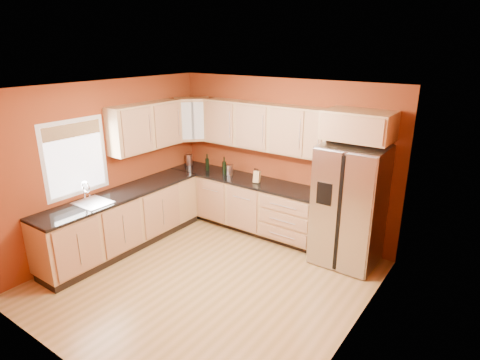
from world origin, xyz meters
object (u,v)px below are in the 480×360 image
(canister_left, at_px, (189,160))
(knife_block, at_px, (257,177))
(refrigerator, at_px, (349,206))
(soap_dispenser, at_px, (315,189))
(wine_bottle_a, at_px, (207,162))

(canister_left, height_order, knife_block, canister_left)
(canister_left, xyz_separation_m, knife_block, (1.60, -0.10, -0.00))
(refrigerator, xyz_separation_m, canister_left, (-3.20, 0.11, 0.13))
(refrigerator, relative_size, soap_dispenser, 9.08)
(refrigerator, bearing_deg, wine_bottle_a, 179.03)
(refrigerator, relative_size, canister_left, 8.60)
(knife_block, height_order, soap_dispenser, knife_block)
(wine_bottle_a, bearing_deg, knife_block, -1.69)
(canister_left, distance_m, wine_bottle_a, 0.51)
(knife_block, xyz_separation_m, soap_dispenser, (1.05, 0.00, -0.00))
(canister_left, bearing_deg, wine_bottle_a, -7.57)
(wine_bottle_a, height_order, knife_block, wine_bottle_a)
(wine_bottle_a, height_order, soap_dispenser, wine_bottle_a)
(refrigerator, height_order, soap_dispenser, refrigerator)
(refrigerator, xyz_separation_m, knife_block, (-1.60, 0.01, 0.13))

